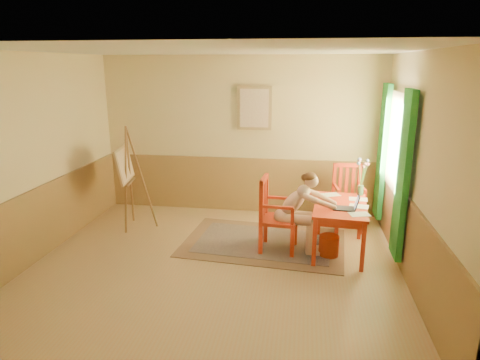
% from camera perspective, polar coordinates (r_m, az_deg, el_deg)
% --- Properties ---
extents(room, '(5.04, 4.54, 2.84)m').
position_cam_1_polar(room, '(5.43, -3.50, 2.15)').
color(room, tan).
rests_on(room, ground).
extents(wainscot, '(5.00, 4.50, 1.00)m').
position_cam_1_polar(wainscot, '(6.43, -1.87, -4.06)').
color(wainscot, olive).
rests_on(wainscot, room).
extents(window, '(0.12, 2.01, 2.20)m').
position_cam_1_polar(window, '(6.52, 19.99, 3.00)').
color(window, white).
rests_on(window, room).
extents(wall_portrait, '(0.60, 0.05, 0.76)m').
position_cam_1_polar(wall_portrait, '(7.45, 1.96, 9.68)').
color(wall_portrait, '#A28354').
rests_on(wall_portrait, room).
extents(rug, '(2.52, 1.79, 0.02)m').
position_cam_1_polar(rug, '(6.53, 3.21, -8.41)').
color(rug, '#8C7251').
rests_on(rug, room).
extents(table, '(0.82, 1.26, 0.72)m').
position_cam_1_polar(table, '(6.17, 13.38, -4.05)').
color(table, red).
rests_on(table, room).
extents(chair_left, '(0.54, 0.52, 1.10)m').
position_cam_1_polar(chair_left, '(6.12, 4.76, -4.66)').
color(chair_left, red).
rests_on(chair_left, room).
extents(chair_back, '(0.52, 0.54, 1.07)m').
position_cam_1_polar(chair_back, '(7.15, 14.35, -2.26)').
color(chair_back, red).
rests_on(chair_back, room).
extents(figure, '(0.90, 0.41, 1.20)m').
position_cam_1_polar(figure, '(6.06, 7.93, -3.83)').
color(figure, beige).
rests_on(figure, room).
extents(laptop, '(0.36, 0.23, 0.21)m').
position_cam_1_polar(laptop, '(5.96, 14.38, -3.46)').
color(laptop, '#1E2338').
rests_on(laptop, table).
extents(papers, '(0.68, 1.09, 0.00)m').
position_cam_1_polar(papers, '(6.24, 14.80, -3.05)').
color(papers, white).
rests_on(papers, table).
extents(vase, '(0.22, 0.28, 0.56)m').
position_cam_1_polar(vase, '(6.62, 16.07, 0.22)').
color(vase, '#3F724C').
rests_on(vase, table).
extents(wastebasket, '(0.35, 0.35, 0.30)m').
position_cam_1_polar(wastebasket, '(6.18, 11.90, -8.70)').
color(wastebasket, '#A62D0F').
rests_on(wastebasket, room).
extents(easel, '(0.62, 0.76, 1.70)m').
position_cam_1_polar(easel, '(7.09, -15.06, 1.53)').
color(easel, olive).
rests_on(easel, room).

